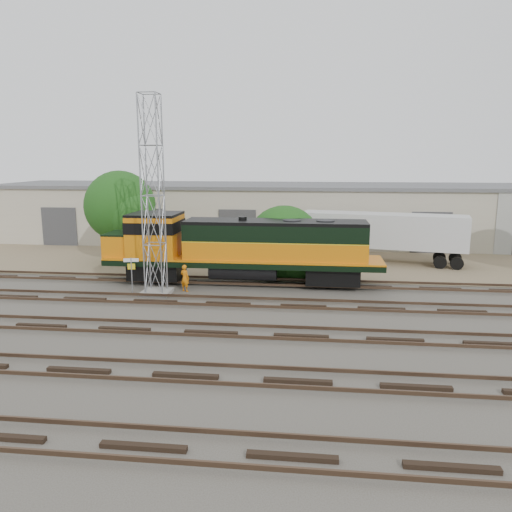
# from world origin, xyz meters

# --- Properties ---
(ground) EXTENTS (140.00, 140.00, 0.00)m
(ground) POSITION_xyz_m (0.00, 0.00, 0.00)
(ground) COLOR #47423A
(ground) RESTS_ON ground
(dirt_strip) EXTENTS (80.00, 16.00, 0.02)m
(dirt_strip) POSITION_xyz_m (0.00, 15.00, 0.01)
(dirt_strip) COLOR #726047
(dirt_strip) RESTS_ON ground
(tracks) EXTENTS (80.00, 20.40, 0.28)m
(tracks) POSITION_xyz_m (0.00, -3.00, 0.08)
(tracks) COLOR black
(tracks) RESTS_ON ground
(warehouse) EXTENTS (58.40, 10.40, 5.30)m
(warehouse) POSITION_xyz_m (0.04, 22.98, 2.65)
(warehouse) COLOR #BBB29C
(warehouse) RESTS_ON ground
(locomotive) EXTENTS (17.00, 2.98, 4.09)m
(locomotive) POSITION_xyz_m (-4.14, 6.00, 2.35)
(locomotive) COLOR black
(locomotive) RESTS_ON tracks
(signal_tower) EXTENTS (1.64, 1.64, 11.10)m
(signal_tower) POSITION_xyz_m (-8.47, 3.21, 5.40)
(signal_tower) COLOR gray
(signal_tower) RESTS_ON ground
(sign_post) EXTENTS (0.84, 0.23, 2.09)m
(sign_post) POSITION_xyz_m (-9.93, 3.27, 1.46)
(sign_post) COLOR gray
(sign_post) RESTS_ON ground
(worker) EXTENTS (0.69, 0.59, 1.60)m
(worker) POSITION_xyz_m (-6.98, 3.94, 0.80)
(worker) COLOR orange
(worker) RESTS_ON ground
(semi_trailer) EXTENTS (12.14, 4.73, 3.66)m
(semi_trailer) POSITION_xyz_m (5.83, 13.68, 2.30)
(semi_trailer) COLOR silver
(semi_trailer) RESTS_ON ground
(tree_west) EXTENTS (5.46, 5.20, 6.81)m
(tree_west) POSITION_xyz_m (-13.54, 11.55, 4.07)
(tree_west) COLOR #382619
(tree_west) RESTS_ON ground
(tree_mid) EXTENTS (5.21, 4.97, 4.97)m
(tree_mid) POSITION_xyz_m (-1.21, 8.45, 2.06)
(tree_mid) COLOR #382619
(tree_mid) RESTS_ON ground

